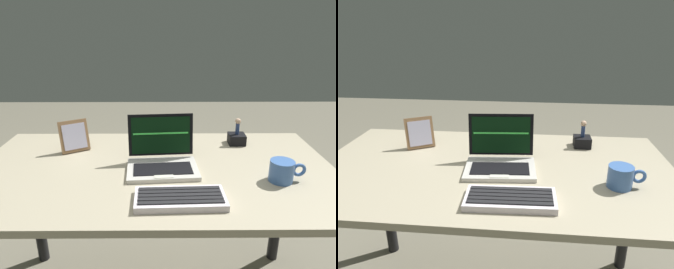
% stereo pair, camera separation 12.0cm
% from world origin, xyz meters
% --- Properties ---
extents(desk, '(1.45, 0.80, 0.76)m').
position_xyz_m(desk, '(0.00, 0.00, 0.65)').
color(desk, tan).
rests_on(desk, ground).
extents(laptop_front, '(0.29, 0.23, 0.20)m').
position_xyz_m(laptop_front, '(0.03, -0.00, 0.80)').
color(laptop_front, beige).
rests_on(laptop_front, desk).
extents(external_keyboard, '(0.30, 0.15, 0.03)m').
position_xyz_m(external_keyboard, '(0.09, -0.25, 0.77)').
color(external_keyboard, silver).
rests_on(external_keyboard, desk).
extents(photo_frame, '(0.13, 0.10, 0.14)m').
position_xyz_m(photo_frame, '(-0.36, 0.17, 0.83)').
color(photo_frame, olive).
rests_on(photo_frame, desk).
extents(figurine_stand, '(0.08, 0.08, 0.05)m').
position_xyz_m(figurine_stand, '(0.39, 0.26, 0.78)').
color(figurine_stand, black).
rests_on(figurine_stand, desk).
extents(figurine, '(0.03, 0.03, 0.08)m').
position_xyz_m(figurine, '(0.39, 0.26, 0.85)').
color(figurine, navy).
rests_on(figurine, figurine_stand).
extents(coffee_mug, '(0.13, 0.09, 0.08)m').
position_xyz_m(coffee_mug, '(0.47, -0.11, 0.80)').
color(coffee_mug, '#3F67AB').
rests_on(coffee_mug, desk).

